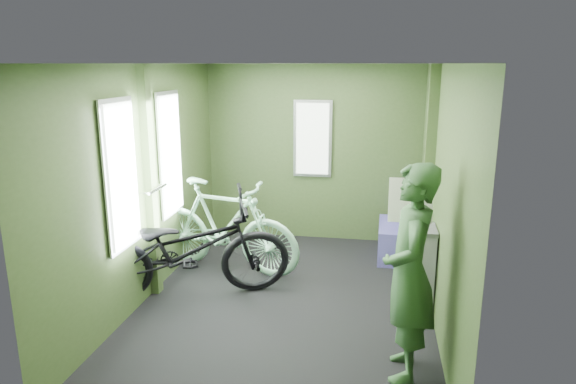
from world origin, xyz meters
name	(u,v)px	position (x,y,z in m)	size (l,w,h in m)	color
room	(283,159)	(-0.04, 0.04, 1.44)	(4.00, 4.02, 2.31)	black
bicycle_black	(189,299)	(-0.97, -0.11, 0.00)	(0.72, 2.05, 1.08)	black
bicycle_mint	(225,271)	(-0.82, 0.64, 0.00)	(0.51, 1.81, 1.09)	#9BE3B6
passenger	(409,273)	(1.09, -1.03, 0.82)	(0.39, 0.65, 1.63)	#30542E
waste_box	(419,271)	(1.26, -0.02, 0.43)	(0.25, 0.35, 0.85)	slate
bench_seat	(399,237)	(1.14, 1.45, 0.26)	(0.47, 0.83, 0.86)	navy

